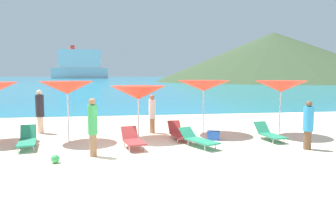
{
  "coord_description": "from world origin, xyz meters",
  "views": [
    {
      "loc": [
        -0.68,
        -9.6,
        2.57
      ],
      "look_at": [
        1.33,
        4.08,
        1.2
      ],
      "focal_mm": 32.58,
      "sensor_mm": 36.0,
      "label": 1
    }
  ],
  "objects": [
    {
      "name": "cruise_ship",
      "position": [
        -32.91,
        230.03,
        9.58
      ],
      "size": [
        41.26,
        9.17,
        24.51
      ],
      "rotation": [
        0.0,
        0.0,
        -0.0
      ],
      "color": "silver",
      "rests_on": "ocean_water"
    },
    {
      "name": "beachgoer_1",
      "position": [
        5.59,
        -0.07,
        0.89
      ],
      "size": [
        0.34,
        0.34,
        1.69
      ],
      "rotation": [
        0.0,
        0.0,
        5.72
      ],
      "color": "brown",
      "rests_on": "ground_plane"
    },
    {
      "name": "umbrella_3",
      "position": [
        2.74,
        3.15,
        2.1
      ],
      "size": [
        2.32,
        2.32,
        2.34
      ],
      "color": "silver",
      "rests_on": "ground_plane"
    },
    {
      "name": "beach_ball",
      "position": [
        -2.68,
        -0.52,
        0.13
      ],
      "size": [
        0.25,
        0.25,
        0.25
      ],
      "primitive_type": "sphere",
      "color": "#3FB259",
      "rests_on": "ground_plane"
    },
    {
      "name": "ground_plane",
      "position": [
        0.0,
        10.0,
        -0.15
      ],
      "size": [
        50.0,
        100.0,
        0.3
      ],
      "primitive_type": "cube",
      "color": "beige"
    },
    {
      "name": "headland_hill",
      "position": [
        57.99,
        104.44,
        9.6
      ],
      "size": [
        93.05,
        93.05,
        19.21
      ],
      "primitive_type": "cone",
      "color": "#384C2D",
      "rests_on": "ground_plane"
    },
    {
      "name": "lounge_chair_1",
      "position": [
        -4.06,
        1.58,
        0.3
      ],
      "size": [
        0.86,
        1.65,
        0.73
      ],
      "rotation": [
        0.0,
        0.0,
        0.2
      ],
      "color": "#268C66",
      "rests_on": "ground_plane"
    },
    {
      "name": "beachgoer_4",
      "position": [
        -4.32,
        4.35,
        1.02
      ],
      "size": [
        0.35,
        0.35,
        1.92
      ],
      "rotation": [
        0.0,
        0.0,
        2.37
      ],
      "color": "beige",
      "rests_on": "ground_plane"
    },
    {
      "name": "beachgoer_0",
      "position": [
        0.56,
        3.7,
        0.91
      ],
      "size": [
        0.31,
        0.31,
        1.7
      ],
      "rotation": [
        0.0,
        0.0,
        2.85
      ],
      "color": "#A3704C",
      "rests_on": "ground_plane"
    },
    {
      "name": "lounge_chair_4",
      "position": [
        1.95,
        0.87,
        0.29
      ],
      "size": [
        1.26,
        1.77,
        0.61
      ],
      "rotation": [
        0.0,
        0.0,
        0.46
      ],
      "color": "#268C66",
      "rests_on": "ground_plane"
    },
    {
      "name": "lounge_chair_3",
      "position": [
        4.99,
        1.53,
        0.28
      ],
      "size": [
        0.76,
        1.6,
        0.65
      ],
      "rotation": [
        0.0,
        0.0,
        0.14
      ],
      "color": "#268C66",
      "rests_on": "ground_plane"
    },
    {
      "name": "lounge_chair_0",
      "position": [
        -0.38,
        0.97,
        0.33
      ],
      "size": [
        0.88,
        1.46,
        0.7
      ],
      "rotation": [
        0.0,
        0.0,
        0.23
      ],
      "color": "#A53333",
      "rests_on": "ground_plane"
    },
    {
      "name": "lounge_chair_2",
      "position": [
        1.48,
        2.23,
        0.26
      ],
      "size": [
        0.74,
        1.69,
        0.66
      ],
      "rotation": [
        0.0,
        0.0,
        0.13
      ],
      "color": "#A53333",
      "rests_on": "ground_plane"
    },
    {
      "name": "cooler_box",
      "position": [
        2.85,
        1.96,
        0.17
      ],
      "size": [
        0.59,
        0.5,
        0.34
      ],
      "primitive_type": "cube",
      "rotation": [
        0.0,
        0.0,
        -0.32
      ],
      "color": "blue",
      "rests_on": "ground_plane"
    },
    {
      "name": "umbrella_4",
      "position": [
        5.87,
        2.38,
        2.09
      ],
      "size": [
        2.14,
        2.14,
        2.33
      ],
      "color": "silver",
      "rests_on": "ground_plane"
    },
    {
      "name": "umbrella_1",
      "position": [
        -2.8,
        2.45,
        2.08
      ],
      "size": [
        2.19,
        2.19,
        2.33
      ],
      "color": "silver",
      "rests_on": "ground_plane"
    },
    {
      "name": "umbrella_2",
      "position": [
        -0.09,
        2.63,
        1.86
      ],
      "size": [
        2.21,
        2.21,
        2.13
      ],
      "color": "silver",
      "rests_on": "ground_plane"
    },
    {
      "name": "beachgoer_3",
      "position": [
        -1.65,
        0.08,
        1.0
      ],
      "size": [
        0.3,
        0.3,
        1.85
      ],
      "rotation": [
        0.0,
        0.0,
        1.63
      ],
      "color": "#A3704C",
      "rests_on": "ground_plane"
    },
    {
      "name": "ocean_water",
      "position": [
        0.0,
        229.72,
        0.01
      ],
      "size": [
        650.0,
        440.0,
        0.02
      ],
      "primitive_type": "cube",
      "color": "teal",
      "rests_on": "ground_plane"
    }
  ]
}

